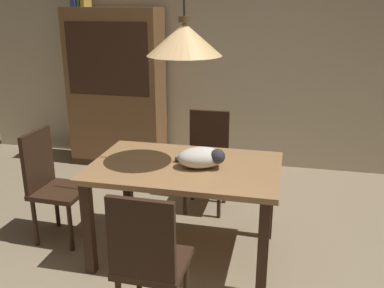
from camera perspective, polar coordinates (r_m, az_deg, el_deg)
name	(u,v)px	position (r m, az deg, el deg)	size (l,w,h in m)	color
back_wall	(230,43)	(5.09, 5.09, 13.27)	(6.40, 0.10, 2.90)	beige
dining_table	(185,178)	(3.21, -0.93, -4.50)	(1.40, 0.90, 0.75)	#A87A4C
chair_left_side	(51,181)	(3.68, -18.30, -4.72)	(0.41, 0.41, 0.93)	#382316
chair_far_back	(207,156)	(4.06, 2.02, -1.59)	(0.40, 0.40, 0.93)	#382316
chair_near_front	(148,258)	(2.53, -5.84, -14.95)	(0.41, 0.41, 0.93)	#382316
cat_sleeping	(202,157)	(3.10, 1.37, -1.80)	(0.41, 0.33, 0.16)	silver
pendant_lamp	(184,39)	(2.96, -1.03, 13.87)	(0.52, 0.52, 1.30)	#E5B775
hutch_bookcase	(117,91)	(5.20, -10.02, 6.92)	(1.12, 0.45, 1.85)	brown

